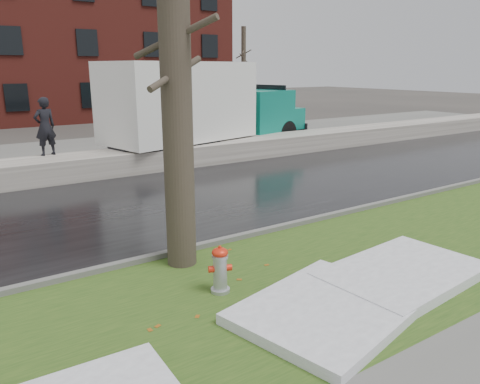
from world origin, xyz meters
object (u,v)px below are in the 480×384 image
tree (176,78)px  worker (45,127)px  box_truck (202,107)px  fire_hydrant (220,267)px

tree → worker: bearing=92.7°
tree → box_truck: tree is taller
fire_hydrant → tree: bearing=109.3°
fire_hydrant → tree: tree is taller
tree → worker: size_ratio=3.53×
box_truck → worker: bearing=172.2°
tree → worker: tree is taller
box_truck → worker: (-6.15, -0.65, -0.29)m
tree → box_truck: bearing=58.6°
fire_hydrant → worker: 10.20m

